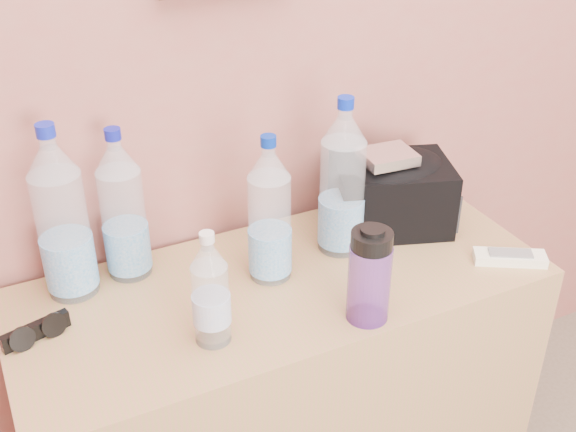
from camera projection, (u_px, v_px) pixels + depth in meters
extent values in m
cube|color=#A17751|center=(282.00, 403.00, 1.72)|extent=(1.14, 0.48, 0.71)
cylinder|color=silver|center=(63.00, 223.00, 1.43)|extent=(0.10, 0.10, 0.33)
cylinder|color=#1321AF|center=(45.00, 130.00, 1.33)|extent=(0.04, 0.04, 0.02)
cylinder|color=silver|center=(123.00, 213.00, 1.50)|extent=(0.09, 0.09, 0.30)
cylinder|color=#11189D|center=(113.00, 134.00, 1.40)|extent=(0.03, 0.03, 0.02)
cylinder|color=silver|center=(342.00, 186.00, 1.58)|extent=(0.10, 0.10, 0.32)
cylinder|color=#0926B7|center=(346.00, 103.00, 1.48)|extent=(0.04, 0.04, 0.02)
cylinder|color=white|center=(270.00, 218.00, 1.49)|extent=(0.09, 0.09, 0.29)
cylinder|color=#06289C|center=(268.00, 141.00, 1.40)|extent=(0.03, 0.03, 0.02)
cylinder|color=silver|center=(211.00, 295.00, 1.33)|extent=(0.07, 0.07, 0.21)
cylinder|color=silver|center=(207.00, 237.00, 1.26)|extent=(0.03, 0.03, 0.02)
cylinder|color=#642D9E|center=(369.00, 283.00, 1.40)|extent=(0.08, 0.08, 0.16)
cylinder|color=black|center=(372.00, 238.00, 1.34)|extent=(0.08, 0.08, 0.04)
cube|color=silver|center=(510.00, 258.00, 1.60)|extent=(0.16, 0.12, 0.02)
cube|color=silver|center=(388.00, 157.00, 1.62)|extent=(0.12, 0.11, 0.02)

